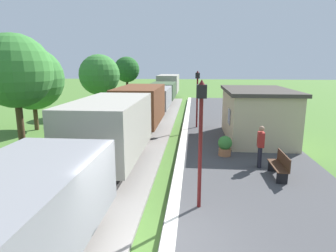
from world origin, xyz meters
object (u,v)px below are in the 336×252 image
bench_down_platform (238,115)px  tree_field_distant (127,70)px  potted_planter (225,145)px  tree_trackside_mid (15,72)px  person_waiting (260,145)px  lamp_post_far (197,89)px  tree_field_left (99,75)px  station_hut (256,114)px  lamp_post_near (201,122)px  bench_near_hut (280,165)px  tree_trackside_far (32,79)px  freight_train (149,102)px

bench_down_platform → tree_field_distant: (-10.94, 12.16, 3.00)m
potted_planter → tree_trackside_mid: (-8.70, -1.56, 3.33)m
person_waiting → lamp_post_far: lamp_post_far is taller
potted_planter → tree_trackside_mid: size_ratio=0.16×
tree_field_left → tree_field_distant: size_ratio=1.00×
tree_trackside_mid → tree_field_distant: size_ratio=1.07×
station_hut → tree_trackside_mid: tree_trackside_mid is taller
bench_down_platform → tree_trackside_mid: 14.60m
lamp_post_near → tree_field_left: 18.86m
lamp_post_far → tree_field_left: bearing=144.9°
station_hut → lamp_post_near: size_ratio=1.57×
bench_down_platform → lamp_post_far: size_ratio=0.41×
bench_down_platform → potted_planter: potted_planter is taller
lamp_post_near → tree_field_distant: size_ratio=0.71×
bench_near_hut → person_waiting: (-0.50, 1.03, 0.46)m
bench_near_hut → lamp_post_far: (-2.99, 8.43, 2.08)m
station_hut → tree_field_distant: 20.41m
station_hut → potted_planter: station_hut is taller
potted_planter → tree_trackside_far: (-12.01, 5.34, 2.69)m
person_waiting → potted_planter: person_waiting is taller
lamp_post_far → tree_field_distant: tree_field_distant is taller
station_hut → bench_down_platform: bearing=93.2°
station_hut → tree_trackside_far: (-14.02, 2.02, 1.76)m
potted_planter → lamp_post_near: 5.54m
lamp_post_near → bench_down_platform: bearing=77.1°
person_waiting → lamp_post_far: size_ratio=0.46×
tree_trackside_mid → tree_field_left: size_ratio=1.07×
bench_near_hut → lamp_post_near: bearing=-139.7°
station_hut → tree_field_distant: bearing=123.5°
lamp_post_near → tree_field_distant: 26.47m
freight_train → lamp_post_near: 13.79m
bench_down_platform → lamp_post_far: 4.21m
person_waiting → tree_trackside_mid: 10.35m
tree_trackside_far → tree_field_distant: (2.81, 14.91, 0.31)m
person_waiting → tree_trackside_far: 15.04m
potted_planter → lamp_post_far: bearing=101.8°
person_waiting → tree_field_left: size_ratio=0.33×
lamp_post_near → tree_trackside_mid: 8.31m
tree_trackside_mid → tree_trackside_far: bearing=115.6°
tree_trackside_mid → tree_field_left: 13.49m
tree_trackside_mid → tree_field_distant: (-0.49, 21.80, -0.33)m
freight_train → tree_trackside_far: bearing=-157.8°
freight_train → tree_field_left: (-4.87, 3.60, 1.88)m
potted_planter → freight_train: bearing=120.0°
freight_train → tree_trackside_far: tree_trackside_far is taller
potted_planter → tree_field_distant: tree_field_distant is taller
freight_train → station_hut: bearing=-36.1°
tree_trackside_mid → tree_trackside_far: size_ratio=1.02×
tree_field_left → station_hut: bearing=-36.3°
tree_field_left → potted_planter: bearing=-50.9°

